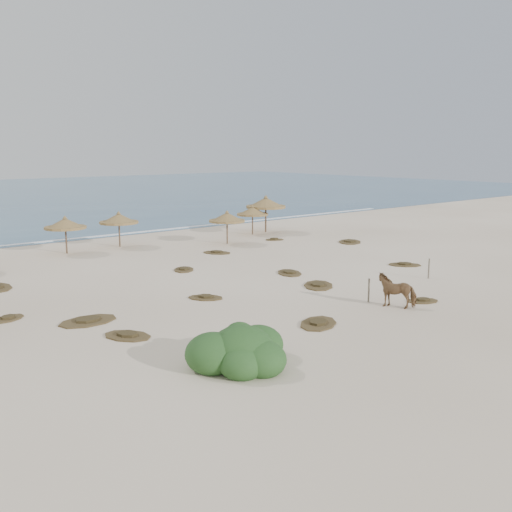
% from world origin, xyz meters
% --- Properties ---
extents(ground, '(160.00, 160.00, 0.00)m').
position_xyz_m(ground, '(0.00, 0.00, 0.00)').
color(ground, beige).
rests_on(ground, ground).
extents(foam_line, '(70.00, 0.60, 0.01)m').
position_xyz_m(foam_line, '(0.00, 26.00, 0.00)').
color(foam_line, white).
rests_on(foam_line, ground).
extents(palapa_2, '(3.57, 3.57, 2.63)m').
position_xyz_m(palapa_2, '(-5.01, 20.01, 2.04)').
color(palapa_2, brown).
rests_on(palapa_2, ground).
extents(palapa_3, '(3.33, 3.33, 2.64)m').
position_xyz_m(palapa_3, '(-0.92, 20.25, 2.04)').
color(palapa_3, brown).
rests_on(palapa_3, ground).
extents(palapa_4, '(3.32, 3.32, 2.56)m').
position_xyz_m(palapa_4, '(5.96, 16.24, 1.99)').
color(palapa_4, brown).
rests_on(palapa_4, ground).
extents(palapa_5, '(3.17, 3.17, 2.49)m').
position_xyz_m(palapa_5, '(10.50, 18.77, 1.93)').
color(palapa_5, brown).
rests_on(palapa_5, ground).
extents(palapa_6, '(4.08, 4.08, 3.22)m').
position_xyz_m(palapa_6, '(12.26, 19.12, 2.50)').
color(palapa_6, brown).
rests_on(palapa_6, ground).
extents(horse, '(1.57, 1.95, 1.51)m').
position_xyz_m(horse, '(1.47, -2.78, 0.75)').
color(horse, olive).
rests_on(horse, ground).
extents(fence_post_near, '(0.10, 0.10, 1.14)m').
position_xyz_m(fence_post_near, '(1.05, -1.50, 0.57)').
color(fence_post_near, '#6E6452').
rests_on(fence_post_near, ground).
extents(fence_post_far, '(0.10, 0.10, 1.13)m').
position_xyz_m(fence_post_far, '(7.55, -0.38, 0.56)').
color(fence_post_far, '#6E6452').
rests_on(fence_post_far, ground).
extents(bush, '(3.61, 3.18, 1.62)m').
position_xyz_m(bush, '(-8.53, -4.04, 0.53)').
color(bush, '#315F28').
rests_on(bush, ground).
extents(scrub_0, '(2.04, 2.32, 0.16)m').
position_xyz_m(scrub_0, '(-10.03, 1.13, 0.05)').
color(scrub_0, brown).
rests_on(scrub_0, ground).
extents(scrub_1, '(2.51, 1.67, 0.16)m').
position_xyz_m(scrub_1, '(-10.42, 3.92, 0.05)').
color(scrub_1, brown).
rests_on(scrub_1, ground).
extents(scrub_2, '(1.95, 2.03, 0.16)m').
position_xyz_m(scrub_2, '(-4.47, 3.95, 0.05)').
color(scrub_2, brown).
rests_on(scrub_2, ground).
extents(scrub_3, '(2.16, 2.45, 0.16)m').
position_xyz_m(scrub_3, '(2.44, 5.48, 0.05)').
color(scrub_3, brown).
rests_on(scrub_3, ground).
extents(scrub_4, '(2.31, 2.34, 0.16)m').
position_xyz_m(scrub_4, '(9.58, 2.69, 0.05)').
color(scrub_4, brown).
rests_on(scrub_4, ground).
extents(scrub_5, '(3.11, 2.98, 0.16)m').
position_xyz_m(scrub_5, '(13.70, 10.78, 0.05)').
color(scrub_5, brown).
rests_on(scrub_5, ground).
extents(scrub_7, '(2.12, 2.37, 0.16)m').
position_xyz_m(scrub_7, '(3.04, 13.51, 0.05)').
color(scrub_7, brown).
rests_on(scrub_7, ground).
extents(scrub_8, '(1.72, 1.47, 0.16)m').
position_xyz_m(scrub_8, '(-12.89, 6.40, 0.05)').
color(scrub_8, brown).
rests_on(scrub_8, ground).
extents(scrub_9, '(2.74, 2.73, 0.16)m').
position_xyz_m(scrub_9, '(1.53, 2.25, 0.05)').
color(scrub_9, brown).
rests_on(scrub_9, ground).
extents(scrub_10, '(1.76, 1.54, 0.16)m').
position_xyz_m(scrub_10, '(9.93, 15.33, 0.05)').
color(scrub_10, brown).
rests_on(scrub_10, ground).
extents(scrub_11, '(2.60, 2.30, 0.16)m').
position_xyz_m(scrub_11, '(-3.25, -2.42, 0.05)').
color(scrub_11, brown).
rests_on(scrub_11, ground).
extents(scrub_12, '(1.79, 1.54, 0.16)m').
position_xyz_m(scrub_12, '(3.11, -3.06, 0.05)').
color(scrub_12, brown).
rests_on(scrub_12, ground).
extents(scrub_13, '(1.98, 2.12, 0.16)m').
position_xyz_m(scrub_13, '(-1.78, 10.15, 0.05)').
color(scrub_13, brown).
rests_on(scrub_13, ground).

